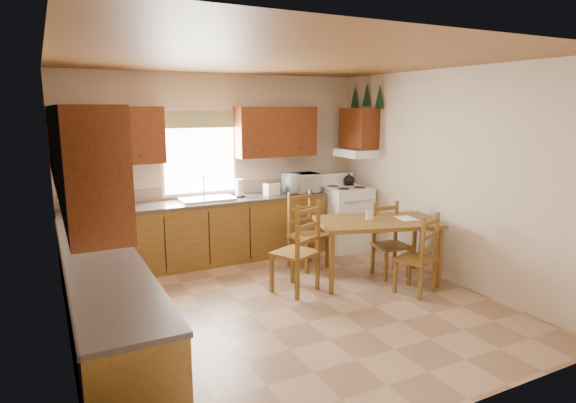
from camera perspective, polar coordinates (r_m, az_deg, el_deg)
name	(u,v)px	position (r m, az deg, el deg)	size (l,w,h in m)	color
floor	(288,307)	(5.57, 0.04, -12.37)	(4.50, 4.50, 0.00)	#A07C5F
ceiling	(288,59)	(5.13, 0.04, 16.49)	(4.50, 4.50, 0.00)	brown
wall_left	(58,209)	(4.62, -25.59, -0.81)	(4.50, 4.50, 0.00)	beige
wall_right	(443,176)	(6.51, 17.95, 2.90)	(4.50, 4.50, 0.00)	beige
wall_back	(219,167)	(7.23, -8.17, 4.09)	(4.50, 4.50, 0.00)	beige
wall_front	(442,239)	(3.39, 17.81, -4.26)	(4.50, 4.50, 0.00)	beige
lower_cab_back	(203,234)	(7.01, -10.06, -3.77)	(3.75, 0.60, 0.88)	brown
lower_cab_left	(105,307)	(4.75, -20.92, -11.63)	(0.60, 3.60, 0.88)	brown
counter_back	(202,202)	(6.91, -10.19, -0.08)	(3.75, 0.63, 0.04)	#463D39
counter_left	(101,259)	(4.60, -21.31, -6.32)	(0.63, 3.60, 0.04)	#463D39
backsplash	(196,191)	(7.16, -10.90, 1.18)	(3.75, 0.01, 0.18)	gray
upper_cab_back_left	(108,136)	(6.68, -20.54, 7.29)	(1.41, 0.33, 0.75)	#5E2912
upper_cab_back_right	(276,132)	(7.37, -1.44, 8.26)	(1.25, 0.33, 0.75)	#5E2912
upper_cab_left	(75,151)	(4.41, -23.93, 5.45)	(0.33, 3.60, 0.75)	#5E2912
upper_cab_stove	(359,128)	(7.61, 8.39, 8.58)	(0.33, 0.62, 0.62)	#5E2912
range_hood	(355,153)	(7.61, 8.00, 5.72)	(0.44, 0.62, 0.12)	white
window_frame	(200,154)	(7.09, -10.43, 5.51)	(1.13, 0.02, 1.18)	white
window_pane	(200,154)	(7.09, -10.42, 5.50)	(1.05, 0.01, 1.10)	white
window_valance	(199,119)	(7.04, -10.50, 9.54)	(1.19, 0.01, 0.24)	#3B5A28
sink_basin	(207,199)	(6.92, -9.60, 0.30)	(0.75, 0.45, 0.04)	silver
pine_decal_a	(380,96)	(7.43, 10.80, 12.15)	(0.22, 0.22, 0.36)	#0F341A
pine_decal_b	(367,94)	(7.69, 9.31, 12.45)	(0.22, 0.22, 0.36)	#0F341A
pine_decal_c	(355,97)	(7.94, 7.90, 12.15)	(0.22, 0.22, 0.36)	#0F341A
stove	(345,218)	(7.70, 6.83, -1.99)	(0.66, 0.68, 0.97)	white
coffeemaker	(83,199)	(6.62, -23.15, 0.25)	(0.18, 0.22, 0.31)	white
paper_towel	(240,188)	(7.10, -5.76, 1.59)	(0.11, 0.11, 0.27)	white
toaster	(272,189)	(7.24, -1.95, 1.47)	(0.22, 0.14, 0.18)	white
microwave	(301,183)	(7.47, 1.56, 2.22)	(0.49, 0.35, 0.29)	white
dining_table	(376,250)	(6.34, 10.41, -5.72)	(1.50, 0.86, 0.81)	brown
chair_near_left	(295,247)	(5.83, 0.83, -5.42)	(0.47, 0.45, 1.12)	brown
chair_near_right	(416,254)	(6.01, 14.92, -5.99)	(0.41, 0.39, 0.98)	brown
chair_far_left	(391,241)	(6.53, 12.14, -4.56)	(0.41, 0.39, 0.97)	brown
chair_far_right	(308,231)	(6.71, 2.44, -3.46)	(0.45, 0.43, 1.06)	brown
table_paper	(406,218)	(6.41, 13.81, -1.93)	(0.22, 0.29, 0.00)	white
table_card	(369,215)	(6.23, 9.64, -1.59)	(0.09, 0.02, 0.12)	white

